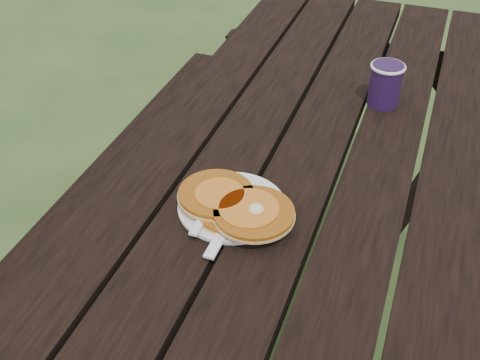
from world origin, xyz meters
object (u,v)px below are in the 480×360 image
(plate, at_px, (232,207))
(coffee_cup, at_px, (386,82))
(pancake_stack, at_px, (236,205))
(picnic_table, at_px, (302,267))

(plate, height_order, coffee_cup, coffee_cup)
(plate, distance_m, coffee_cup, 0.54)
(coffee_cup, bearing_deg, pancake_stack, -110.89)
(coffee_cup, bearing_deg, plate, -112.80)
(picnic_table, bearing_deg, pancake_stack, -106.02)
(plate, xyz_separation_m, coffee_cup, (0.21, 0.49, 0.05))
(picnic_table, relative_size, plate, 8.91)
(pancake_stack, height_order, coffee_cup, coffee_cup)
(plate, relative_size, coffee_cup, 1.93)
(plate, bearing_deg, pancake_stack, -48.71)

